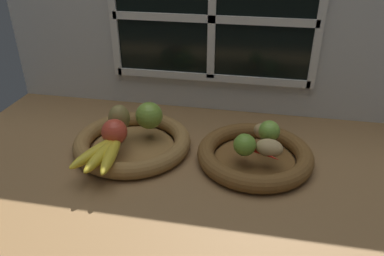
{
  "coord_description": "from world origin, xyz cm",
  "views": [
    {
      "loc": [
        16.2,
        -87.9,
        56.75
      ],
      "look_at": [
        -0.51,
        -1.86,
        8.6
      ],
      "focal_mm": 34.95,
      "sensor_mm": 36.0,
      "label": 1
    }
  ],
  "objects_px": {
    "chili_pepper": "(257,151)",
    "fruit_bowl_right": "(255,155)",
    "lime_near": "(245,145)",
    "fruit_bowl_left": "(133,142)",
    "apple_green_back": "(149,116)",
    "pear_brown": "(119,118)",
    "lime_far": "(269,131)",
    "potato_small": "(269,148)",
    "potato_back": "(265,132)",
    "apple_red_front": "(114,132)",
    "banana_bunch_front": "(104,153)"
  },
  "relations": [
    {
      "from": "fruit_bowl_right",
      "to": "potato_small",
      "type": "xyz_separation_m",
      "value": [
        0.03,
        -0.03,
        0.05
      ]
    },
    {
      "from": "potato_small",
      "to": "apple_red_front",
      "type": "bearing_deg",
      "value": -177.73
    },
    {
      "from": "potato_small",
      "to": "apple_green_back",
      "type": "bearing_deg",
      "value": 165.92
    },
    {
      "from": "apple_green_back",
      "to": "lime_near",
      "type": "height_order",
      "value": "apple_green_back"
    },
    {
      "from": "apple_green_back",
      "to": "pear_brown",
      "type": "distance_m",
      "value": 0.09
    },
    {
      "from": "fruit_bowl_right",
      "to": "apple_red_front",
      "type": "height_order",
      "value": "apple_red_front"
    },
    {
      "from": "apple_red_front",
      "to": "potato_back",
      "type": "distance_m",
      "value": 0.41
    },
    {
      "from": "banana_bunch_front",
      "to": "potato_small",
      "type": "height_order",
      "value": "potato_small"
    },
    {
      "from": "chili_pepper",
      "to": "fruit_bowl_right",
      "type": "bearing_deg",
      "value": 129.42
    },
    {
      "from": "fruit_bowl_right",
      "to": "apple_red_front",
      "type": "distance_m",
      "value": 0.38
    },
    {
      "from": "pear_brown",
      "to": "potato_back",
      "type": "relative_size",
      "value": 1.16
    },
    {
      "from": "lime_near",
      "to": "fruit_bowl_left",
      "type": "bearing_deg",
      "value": 172.49
    },
    {
      "from": "fruit_bowl_right",
      "to": "apple_green_back",
      "type": "relative_size",
      "value": 3.98
    },
    {
      "from": "potato_small",
      "to": "lime_near",
      "type": "bearing_deg",
      "value": -173.33
    },
    {
      "from": "apple_red_front",
      "to": "apple_green_back",
      "type": "relative_size",
      "value": 0.89
    },
    {
      "from": "apple_green_back",
      "to": "banana_bunch_front",
      "type": "relative_size",
      "value": 0.42
    },
    {
      "from": "fruit_bowl_left",
      "to": "fruit_bowl_right",
      "type": "distance_m",
      "value": 0.34
    },
    {
      "from": "lime_far",
      "to": "fruit_bowl_right",
      "type": "bearing_deg",
      "value": -127.87
    },
    {
      "from": "lime_far",
      "to": "chili_pepper",
      "type": "relative_size",
      "value": 0.46
    },
    {
      "from": "fruit_bowl_left",
      "to": "apple_green_back",
      "type": "relative_size",
      "value": 4.24
    },
    {
      "from": "potato_back",
      "to": "lime_far",
      "type": "height_order",
      "value": "lime_far"
    },
    {
      "from": "apple_green_back",
      "to": "potato_small",
      "type": "bearing_deg",
      "value": -14.08
    },
    {
      "from": "banana_bunch_front",
      "to": "potato_back",
      "type": "relative_size",
      "value": 2.76
    },
    {
      "from": "potato_back",
      "to": "banana_bunch_front",
      "type": "bearing_deg",
      "value": -156.61
    },
    {
      "from": "apple_green_back",
      "to": "chili_pepper",
      "type": "distance_m",
      "value": 0.33
    },
    {
      "from": "fruit_bowl_left",
      "to": "pear_brown",
      "type": "bearing_deg",
      "value": 157.47
    },
    {
      "from": "fruit_bowl_left",
      "to": "pear_brown",
      "type": "xyz_separation_m",
      "value": [
        -0.04,
        0.02,
        0.06
      ]
    },
    {
      "from": "potato_small",
      "to": "lime_far",
      "type": "distance_m",
      "value": 0.08
    },
    {
      "from": "fruit_bowl_left",
      "to": "apple_green_back",
      "type": "bearing_deg",
      "value": 54.29
    },
    {
      "from": "apple_red_front",
      "to": "chili_pepper",
      "type": "relative_size",
      "value": 0.54
    },
    {
      "from": "pear_brown",
      "to": "lime_near",
      "type": "bearing_deg",
      "value": -9.33
    },
    {
      "from": "lime_near",
      "to": "chili_pepper",
      "type": "distance_m",
      "value": 0.04
    },
    {
      "from": "fruit_bowl_right",
      "to": "apple_red_front",
      "type": "relative_size",
      "value": 4.48
    },
    {
      "from": "lime_far",
      "to": "chili_pepper",
      "type": "height_order",
      "value": "lime_far"
    },
    {
      "from": "apple_red_front",
      "to": "potato_back",
      "type": "bearing_deg",
      "value": 13.93
    },
    {
      "from": "banana_bunch_front",
      "to": "lime_far",
      "type": "height_order",
      "value": "lime_far"
    },
    {
      "from": "fruit_bowl_right",
      "to": "apple_green_back",
      "type": "distance_m",
      "value": 0.32
    },
    {
      "from": "banana_bunch_front",
      "to": "chili_pepper",
      "type": "bearing_deg",
      "value": 12.86
    },
    {
      "from": "fruit_bowl_left",
      "to": "chili_pepper",
      "type": "height_order",
      "value": "chili_pepper"
    },
    {
      "from": "chili_pepper",
      "to": "fruit_bowl_left",
      "type": "bearing_deg",
      "value": -155.45
    },
    {
      "from": "fruit_bowl_left",
      "to": "banana_bunch_front",
      "type": "relative_size",
      "value": 1.76
    },
    {
      "from": "banana_bunch_front",
      "to": "lime_far",
      "type": "bearing_deg",
      "value": 22.15
    },
    {
      "from": "lime_near",
      "to": "chili_pepper",
      "type": "relative_size",
      "value": 0.45
    },
    {
      "from": "potato_small",
      "to": "lime_near",
      "type": "distance_m",
      "value": 0.06
    },
    {
      "from": "potato_back",
      "to": "lime_near",
      "type": "distance_m",
      "value": 0.1
    },
    {
      "from": "banana_bunch_front",
      "to": "lime_near",
      "type": "xyz_separation_m",
      "value": [
        0.35,
        0.08,
        0.01
      ]
    },
    {
      "from": "fruit_bowl_right",
      "to": "potato_back",
      "type": "xyz_separation_m",
      "value": [
        0.02,
        0.05,
        0.05
      ]
    },
    {
      "from": "apple_red_front",
      "to": "chili_pepper",
      "type": "distance_m",
      "value": 0.38
    },
    {
      "from": "apple_green_back",
      "to": "lime_far",
      "type": "relative_size",
      "value": 1.34
    },
    {
      "from": "banana_bunch_front",
      "to": "lime_far",
      "type": "distance_m",
      "value": 0.44
    }
  ]
}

